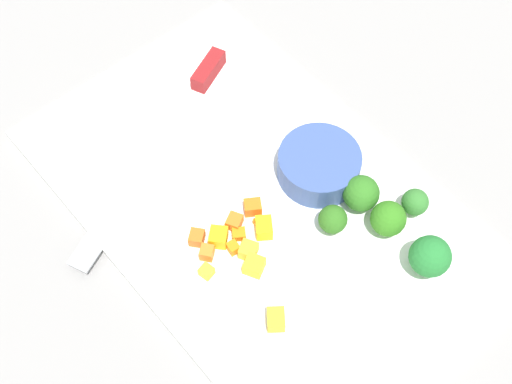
# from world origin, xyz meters

# --- Properties ---
(ground_plane) EXTENTS (4.00, 4.00, 0.00)m
(ground_plane) POSITION_xyz_m (0.00, 0.00, 0.00)
(ground_plane) COLOR gray
(cutting_board) EXTENTS (0.51, 0.32, 0.01)m
(cutting_board) POSITION_xyz_m (0.00, 0.00, 0.01)
(cutting_board) COLOR white
(cutting_board) RESTS_ON ground_plane
(prep_bowl) EXTENTS (0.09, 0.09, 0.03)m
(prep_bowl) POSITION_xyz_m (0.02, 0.07, 0.03)
(prep_bowl) COLOR #395290
(prep_bowl) RESTS_ON cutting_board
(chef_knife) EXTENTS (0.14, 0.30, 0.02)m
(chef_knife) POSITION_xyz_m (-0.14, 0.00, 0.02)
(chef_knife) COLOR silver
(chef_knife) RESTS_ON cutting_board
(carrot_dice_0) EXTENTS (0.01, 0.01, 0.01)m
(carrot_dice_0) POSITION_xyz_m (0.03, -0.06, 0.02)
(carrot_dice_0) COLOR orange
(carrot_dice_0) RESTS_ON cutting_board
(carrot_dice_1) EXTENTS (0.02, 0.02, 0.02)m
(carrot_dice_1) POSITION_xyz_m (0.01, -0.01, 0.02)
(carrot_dice_1) COLOR orange
(carrot_dice_1) RESTS_ON cutting_board
(carrot_dice_2) EXTENTS (0.01, 0.01, 0.01)m
(carrot_dice_2) POSITION_xyz_m (0.01, -0.06, 0.02)
(carrot_dice_2) COLOR orange
(carrot_dice_2) RESTS_ON cutting_board
(carrot_dice_3) EXTENTS (0.02, 0.02, 0.01)m
(carrot_dice_3) POSITION_xyz_m (0.02, -0.08, 0.02)
(carrot_dice_3) COLOR orange
(carrot_dice_3) RESTS_ON cutting_board
(carrot_dice_4) EXTENTS (0.01, 0.01, 0.01)m
(carrot_dice_4) POSITION_xyz_m (0.03, -0.02, 0.02)
(carrot_dice_4) COLOR orange
(carrot_dice_4) RESTS_ON cutting_board
(carrot_dice_5) EXTENTS (0.02, 0.02, 0.01)m
(carrot_dice_5) POSITION_xyz_m (0.01, -0.04, 0.02)
(carrot_dice_5) COLOR orange
(carrot_dice_5) RESTS_ON cutting_board
(carrot_dice_6) EXTENTS (0.02, 0.02, 0.01)m
(carrot_dice_6) POSITION_xyz_m (-0.00, -0.08, 0.02)
(carrot_dice_6) COLOR orange
(carrot_dice_6) RESTS_ON cutting_board
(carrot_dice_7) EXTENTS (0.02, 0.02, 0.01)m
(carrot_dice_7) POSITION_xyz_m (0.02, -0.04, 0.02)
(carrot_dice_7) COLOR orange
(carrot_dice_7) RESTS_ON cutting_board
(pepper_dice_0) EXTENTS (0.03, 0.03, 0.02)m
(pepper_dice_0) POSITION_xyz_m (0.04, -0.02, 0.02)
(pepper_dice_0) COLOR yellow
(pepper_dice_0) RESTS_ON cutting_board
(pepper_dice_1) EXTENTS (0.02, 0.02, 0.02)m
(pepper_dice_1) POSITION_xyz_m (0.05, -0.05, 0.02)
(pepper_dice_1) COLOR yellow
(pepper_dice_1) RESTS_ON cutting_board
(pepper_dice_2) EXTENTS (0.03, 0.03, 0.02)m
(pepper_dice_2) POSITION_xyz_m (0.06, -0.06, 0.02)
(pepper_dice_2) COLOR yellow
(pepper_dice_2) RESTS_ON cutting_board
(pepper_dice_3) EXTENTS (0.01, 0.01, 0.01)m
(pepper_dice_3) POSITION_xyz_m (0.04, -0.10, 0.02)
(pepper_dice_3) COLOR yellow
(pepper_dice_3) RESTS_ON cutting_board
(pepper_dice_4) EXTENTS (0.03, 0.03, 0.02)m
(pepper_dice_4) POSITION_xyz_m (0.12, -0.08, 0.02)
(pepper_dice_4) COLOR yellow
(pepper_dice_4) RESTS_ON cutting_board
(pepper_dice_5) EXTENTS (0.03, 0.03, 0.02)m
(pepper_dice_5) POSITION_xyz_m (0.01, -0.06, 0.02)
(pepper_dice_5) COLOR yellow
(pepper_dice_5) RESTS_ON cutting_board
(broccoli_floret_0) EXTENTS (0.03, 0.03, 0.03)m
(broccoli_floret_0) POSITION_xyz_m (0.12, 0.11, 0.03)
(broccoli_floret_0) COLOR #8DB25D
(broccoli_floret_0) RESTS_ON cutting_board
(broccoli_floret_1) EXTENTS (0.04, 0.04, 0.05)m
(broccoli_floret_1) POSITION_xyz_m (0.18, 0.07, 0.04)
(broccoli_floret_1) COLOR #80BB60
(broccoli_floret_1) RESTS_ON cutting_board
(broccoli_floret_2) EXTENTS (0.03, 0.03, 0.03)m
(broccoli_floret_2) POSITION_xyz_m (0.08, 0.03, 0.03)
(broccoli_floret_2) COLOR #8FBA6C
(broccoli_floret_2) RESTS_ON cutting_board
(broccoli_floret_3) EXTENTS (0.04, 0.04, 0.04)m
(broccoli_floret_3) POSITION_xyz_m (0.08, 0.08, 0.03)
(broccoli_floret_3) COLOR #98B06B
(broccoli_floret_3) RESTS_ON cutting_board
(broccoli_floret_4) EXTENTS (0.04, 0.04, 0.04)m
(broccoli_floret_4) POSITION_xyz_m (0.12, 0.08, 0.03)
(broccoli_floret_4) COLOR #96C26A
(broccoli_floret_4) RESTS_ON cutting_board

